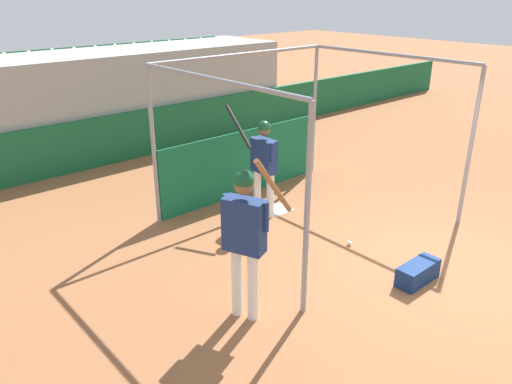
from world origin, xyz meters
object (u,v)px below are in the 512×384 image
Objects in this scene: player_batter at (263,160)px; equipment_bag at (418,273)px; player_waiting at (245,230)px; baseball at (349,243)px.

player_batter reaches higher than equipment_bag.
player_waiting is at bearing 134.02° from player_batter.
equipment_bag is at bearing 45.15° from player_waiting.
baseball is at bearing -170.73° from player_batter.
equipment_bag is (0.16, -3.00, -0.90)m from player_batter.
equipment_bag is at bearing -95.25° from baseball.
equipment_bag reaches higher than baseball.
player_batter is 2.94m from player_waiting.
baseball is at bearing 84.75° from equipment_bag.
player_waiting is 3.08× the size of equipment_bag.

